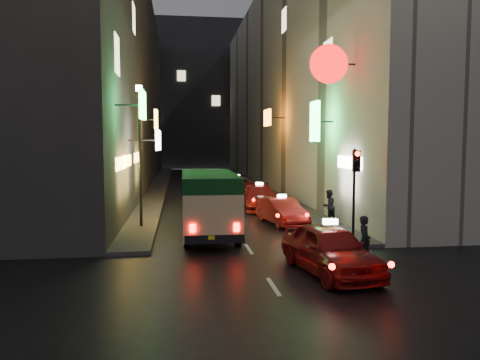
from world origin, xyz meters
name	(u,v)px	position (x,y,z in m)	size (l,w,h in m)	color
ground	(317,353)	(0.00, 0.00, 0.00)	(120.00, 120.00, 0.00)	black
building_left	(114,83)	(-8.00, 33.99, 9.00)	(7.57, 52.00, 18.00)	#3B3936
building_right	(294,86)	(8.00, 33.99, 9.00)	(7.97, 52.00, 18.00)	#A5A198
building_far	(194,97)	(0.00, 66.00, 11.00)	(30.00, 10.00, 22.00)	#323338
sidewalk_left	(159,185)	(-4.25, 34.00, 0.07)	(1.50, 52.00, 0.15)	#42403D
sidewalk_right	(253,184)	(4.25, 34.00, 0.07)	(1.50, 52.00, 0.15)	#42403D
minibus	(209,197)	(-1.29, 10.88, 1.66)	(2.21, 6.14, 2.64)	#DBC289
taxi_near	(330,245)	(1.92, 5.07, 0.86)	(2.98, 5.64, 1.88)	maroon
taxi_second	(282,209)	(2.34, 13.48, 0.73)	(2.65, 4.87, 1.64)	maroon
taxi_third	(259,195)	(2.14, 18.54, 0.82)	(2.34, 5.25, 1.81)	maroon
taxi_far	(237,186)	(1.39, 23.34, 0.90)	(2.61, 5.76, 1.96)	maroon
pedestrian_crossing	(365,237)	(3.30, 5.82, 0.90)	(0.59, 0.38, 1.79)	black
pedestrian_sidewalk	(329,204)	(4.45, 12.89, 1.02)	(0.65, 0.41, 1.74)	black
traffic_light	(356,175)	(4.00, 8.47, 2.69)	(0.26, 0.43, 3.50)	black
lamp_post	(140,146)	(-4.20, 13.00, 3.72)	(0.28, 0.28, 6.22)	black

